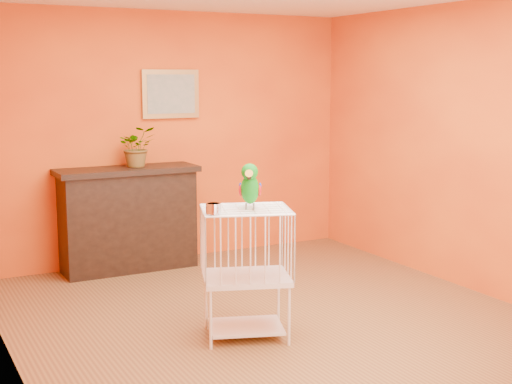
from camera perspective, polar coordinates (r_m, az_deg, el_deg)
ground at (r=5.81m, az=1.48°, el=-10.17°), size 4.50×4.50×0.00m
room_shell at (r=5.49m, az=1.55°, el=5.60°), size 4.50×4.50×4.50m
console_cabinet at (r=7.25m, az=-10.19°, el=-2.12°), size 1.40×0.50×1.04m
potted_plant at (r=7.20m, az=-9.53°, el=3.25°), size 0.41×0.44×0.32m
framed_picture at (r=7.50m, az=-6.84°, el=7.79°), size 0.62×0.04×0.50m
birdcage at (r=5.31m, az=-0.80°, el=-6.34°), size 0.76×0.67×0.98m
feed_cup at (r=4.99m, az=-3.43°, el=-1.33°), size 0.11×0.11×0.07m
parrot at (r=5.14m, az=-0.49°, el=0.50°), size 0.22×0.30×0.34m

